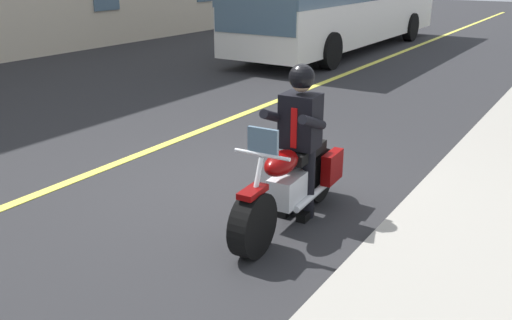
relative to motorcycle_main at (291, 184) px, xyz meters
The scene contains 4 objects.
ground_plane 1.24m from the motorcycle_main, 116.98° to the right, with size 80.00×80.00×0.00m, color #28282B.
lane_center_stripe 3.10m from the motorcycle_main, 99.79° to the right, with size 60.00×0.16×0.01m, color #E5DB4C.
motorcycle_main is the anchor object (origin of this frame).
rider_main 0.61m from the motorcycle_main, behind, with size 0.64×0.57×1.74m.
Camera 1 is at (5.36, 3.70, 2.74)m, focal length 38.22 mm.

